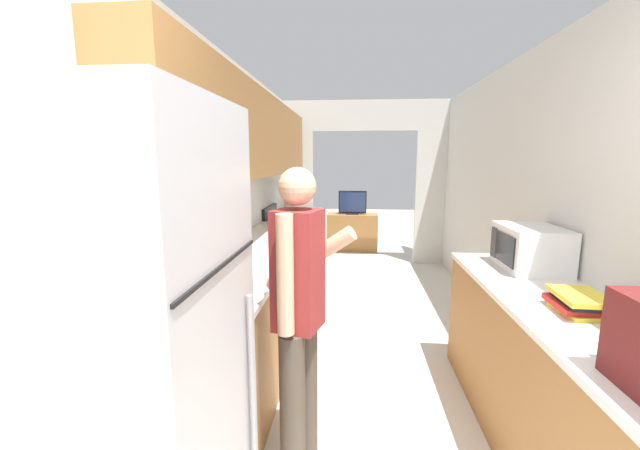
{
  "coord_description": "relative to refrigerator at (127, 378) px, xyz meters",
  "views": [
    {
      "loc": [
        -0.16,
        -0.68,
        1.64
      ],
      "look_at": [
        -0.45,
        2.81,
        1.04
      ],
      "focal_mm": 22.0,
      "sensor_mm": 36.0,
      "label": 1
    }
  ],
  "objects": [
    {
      "name": "refrigerator",
      "position": [
        0.0,
        0.0,
        0.0
      ],
      "size": [
        0.71,
        0.73,
        1.82
      ],
      "color": "#B7B7BC",
      "rests_on": "ground_plane"
    },
    {
      "name": "wall_left",
      "position": [
        -0.28,
        2.08,
        0.62
      ],
      "size": [
        0.38,
        7.83,
        2.5
      ],
      "color": "silver",
      "rests_on": "ground_plane"
    },
    {
      "name": "wall_far_with_doorway",
      "position": [
        0.9,
        4.99,
        0.53
      ],
      "size": [
        2.89,
        0.06,
        2.5
      ],
      "color": "silver",
      "rests_on": "ground_plane"
    },
    {
      "name": "counter_left",
      "position": [
        -0.04,
        2.33,
        -0.46
      ],
      "size": [
        0.62,
        4.39,
        0.89
      ],
      "color": "#9E6B38",
      "rests_on": "ground_plane"
    },
    {
      "name": "counter_right",
      "position": [
        1.85,
        0.8,
        -0.46
      ],
      "size": [
        0.62,
        2.37,
        0.89
      ],
      "color": "#9E6B38",
      "rests_on": "ground_plane"
    },
    {
      "name": "tv_cabinet",
      "position": [
        0.73,
        5.8,
        -0.58
      ],
      "size": [
        0.9,
        0.42,
        0.66
      ],
      "color": "#9E6B38",
      "rests_on": "ground_plane"
    },
    {
      "name": "television",
      "position": [
        0.73,
        5.76,
        -0.05
      ],
      "size": [
        0.49,
        0.16,
        0.41
      ],
      "color": "black",
      "rests_on": "tv_cabinet"
    },
    {
      "name": "person",
      "position": [
        0.48,
        0.7,
        -0.06
      ],
      "size": [
        0.51,
        0.44,
        1.59
      ],
      "rotation": [
        0.0,
        0.0,
        1.29
      ],
      "color": "#4C4238",
      "rests_on": "ground_plane"
    },
    {
      "name": "knife",
      "position": [
        0.0,
        4.25,
        -0.01
      ],
      "size": [
        0.14,
        0.28,
        0.02
      ],
      "rotation": [
        0.0,
        0.0,
        0.66
      ],
      "color": "#B7B7BC",
      "rests_on": "counter_left"
    },
    {
      "name": "wall_right",
      "position": [
        2.18,
        1.64,
        0.34
      ],
      "size": [
        0.06,
        7.83,
        2.5
      ],
      "color": "silver",
      "rests_on": "ground_plane"
    },
    {
      "name": "microwave",
      "position": [
        1.94,
        1.55,
        0.13
      ],
      "size": [
        0.37,
        0.5,
        0.29
      ],
      "color": "white",
      "rests_on": "counter_right"
    },
    {
      "name": "range_oven",
      "position": [
        -0.03,
        3.76,
        -0.46
      ],
      "size": [
        0.66,
        0.72,
        1.03
      ],
      "color": "black",
      "rests_on": "ground_plane"
    },
    {
      "name": "book_stack",
      "position": [
        1.84,
        0.77,
        0.03
      ],
      "size": [
        0.22,
        0.3,
        0.1
      ],
      "color": "gold",
      "rests_on": "counter_right"
    }
  ]
}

